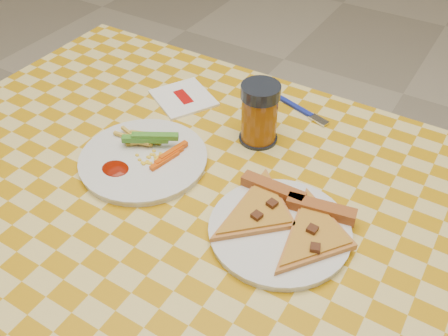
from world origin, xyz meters
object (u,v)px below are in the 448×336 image
at_px(table, 210,233).
at_px(plate_left, 144,160).
at_px(drink_glass, 259,114).
at_px(plate_right, 279,231).

distance_m(table, plate_left, 0.19).
relative_size(plate_left, drink_glass, 1.90).
height_order(table, plate_right, plate_right).
bearing_deg(plate_left, table, -10.34).
distance_m(plate_right, drink_glass, 0.26).
height_order(plate_left, drink_glass, drink_glass).
xyz_separation_m(plate_left, drink_glass, (0.15, 0.18, 0.06)).
bearing_deg(plate_right, table, -177.60).
height_order(plate_left, plate_right, same).
relative_size(table, plate_left, 5.36).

